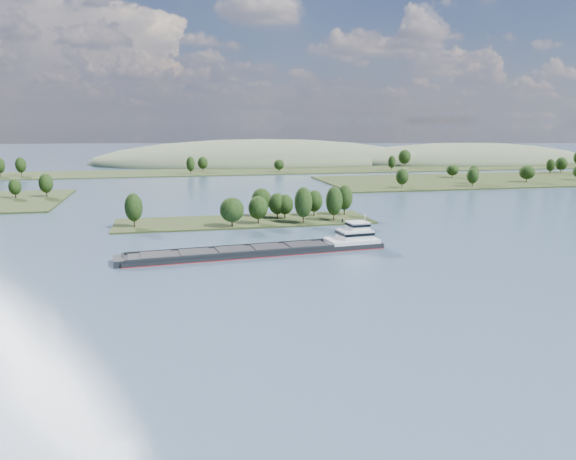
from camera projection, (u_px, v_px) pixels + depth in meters
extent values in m
plane|color=#3E526B|center=(273.00, 257.00, 163.52)|extent=(1800.00, 1800.00, 0.00)
cube|color=#253115|center=(245.00, 222.00, 221.06)|extent=(100.00, 30.00, 1.20)
cylinder|color=black|center=(303.00, 217.00, 214.77)|extent=(0.50, 0.50, 4.57)
ellipsoid|color=black|center=(303.00, 202.00, 213.66)|extent=(6.98, 6.98, 11.76)
cylinder|color=black|center=(261.00, 211.00, 231.60)|extent=(0.50, 0.50, 3.76)
ellipsoid|color=black|center=(261.00, 200.00, 230.68)|extent=(8.27, 8.27, 9.68)
cylinder|color=black|center=(258.00, 219.00, 214.26)|extent=(0.50, 0.50, 3.45)
ellipsoid|color=black|center=(258.00, 208.00, 213.42)|extent=(7.62, 7.62, 8.86)
cylinder|color=black|center=(277.00, 214.00, 225.53)|extent=(0.50, 0.50, 3.37)
ellipsoid|color=black|center=(277.00, 204.00, 224.71)|extent=(6.87, 6.87, 8.68)
cylinder|color=black|center=(232.00, 222.00, 207.80)|extent=(0.50, 0.50, 3.58)
ellipsoid|color=black|center=(232.00, 210.00, 206.93)|extent=(9.02, 9.02, 9.22)
cylinder|color=black|center=(134.00, 221.00, 207.24)|extent=(0.50, 0.50, 4.14)
ellipsoid|color=black|center=(134.00, 207.00, 206.24)|extent=(6.59, 6.59, 10.63)
cylinder|color=black|center=(285.00, 214.00, 225.67)|extent=(0.50, 0.50, 3.19)
ellipsoid|color=black|center=(285.00, 204.00, 224.90)|extent=(6.83, 6.83, 8.19)
cylinder|color=black|center=(344.00, 210.00, 234.03)|extent=(0.50, 0.50, 4.11)
ellipsoid|color=black|center=(345.00, 197.00, 233.03)|extent=(6.73, 6.73, 10.58)
cylinder|color=black|center=(334.00, 215.00, 220.59)|extent=(0.50, 0.50, 4.39)
ellipsoid|color=black|center=(334.00, 201.00, 219.53)|extent=(6.70, 6.70, 11.30)
cylinder|color=black|center=(314.00, 212.00, 231.29)|extent=(0.50, 0.50, 3.51)
ellipsoid|color=black|center=(314.00, 201.00, 230.43)|extent=(6.97, 6.97, 9.03)
cylinder|color=black|center=(47.00, 193.00, 288.69)|extent=(0.50, 0.50, 3.90)
ellipsoid|color=black|center=(46.00, 183.00, 287.74)|extent=(7.15, 7.15, 10.03)
cylinder|color=black|center=(16.00, 195.00, 283.68)|extent=(0.50, 0.50, 3.19)
ellipsoid|color=black|center=(15.00, 187.00, 282.90)|extent=(6.18, 6.18, 8.19)
cube|color=#253115|center=(553.00, 179.00, 384.27)|extent=(320.00, 90.00, 1.60)
cylinder|color=black|center=(402.00, 184.00, 327.47)|extent=(0.50, 0.50, 3.67)
ellipsoid|color=black|center=(402.00, 177.00, 326.58)|extent=(7.51, 7.51, 9.44)
cylinder|color=black|center=(561.00, 170.00, 421.84)|extent=(0.50, 0.50, 3.82)
ellipsoid|color=black|center=(561.00, 164.00, 420.91)|extent=(8.64, 8.64, 9.82)
cylinder|color=black|center=(527.00, 179.00, 357.86)|extent=(0.50, 0.50, 3.49)
ellipsoid|color=black|center=(527.00, 172.00, 357.01)|extent=(9.80, 9.80, 8.98)
cylinder|color=black|center=(472.00, 183.00, 333.89)|extent=(0.50, 0.50, 3.62)
ellipsoid|color=black|center=(473.00, 176.00, 333.01)|extent=(7.10, 7.10, 9.31)
cylinder|color=black|center=(473.00, 181.00, 348.21)|extent=(0.50, 0.50, 3.71)
ellipsoid|color=black|center=(474.00, 173.00, 347.30)|extent=(6.60, 6.60, 9.55)
cylinder|color=black|center=(452.00, 175.00, 385.86)|extent=(0.50, 0.50, 2.94)
ellipsoid|color=black|center=(453.00, 170.00, 385.15)|extent=(8.52, 8.52, 7.56)
cylinder|color=black|center=(550.00, 171.00, 414.39)|extent=(0.50, 0.50, 3.58)
ellipsoid|color=black|center=(551.00, 165.00, 413.52)|extent=(6.34, 6.34, 9.21)
cube|color=#253115|center=(205.00, 173.00, 432.03)|extent=(900.00, 60.00, 1.20)
cylinder|color=black|center=(1.00, 173.00, 398.81)|extent=(0.50, 0.50, 4.21)
ellipsoid|color=black|center=(0.00, 165.00, 397.78)|extent=(6.31, 6.31, 10.82)
cylinder|color=black|center=(392.00, 168.00, 442.39)|extent=(0.50, 0.50, 3.91)
ellipsoid|color=black|center=(392.00, 162.00, 441.44)|extent=(5.93, 5.93, 10.05)
cylinder|color=black|center=(203.00, 169.00, 434.93)|extent=(0.50, 0.50, 3.75)
ellipsoid|color=black|center=(203.00, 163.00, 434.01)|extent=(7.88, 7.88, 9.65)
cylinder|color=black|center=(404.00, 164.00, 480.72)|extent=(0.50, 0.50, 4.74)
ellipsoid|color=black|center=(405.00, 157.00, 479.57)|extent=(10.66, 10.66, 12.19)
cylinder|color=black|center=(21.00, 173.00, 400.55)|extent=(0.50, 0.50, 4.35)
ellipsoid|color=black|center=(21.00, 165.00, 399.49)|extent=(7.49, 7.49, 11.18)
cylinder|color=black|center=(279.00, 170.00, 432.38)|extent=(0.50, 0.50, 3.11)
ellipsoid|color=black|center=(279.00, 165.00, 431.63)|extent=(8.02, 8.02, 8.00)
cylinder|color=black|center=(191.00, 171.00, 412.96)|extent=(0.50, 0.50, 4.22)
ellipsoid|color=black|center=(191.00, 164.00, 411.93)|extent=(6.24, 6.24, 10.86)
ellipsoid|color=#4D5D3F|center=(465.00, 161.00, 553.57)|extent=(260.00, 140.00, 36.00)
ellipsoid|color=#4D5D3F|center=(260.00, 162.00, 540.48)|extent=(320.00, 160.00, 44.00)
cube|color=black|center=(258.00, 252.00, 167.71)|extent=(79.55, 17.79, 2.17)
cube|color=maroon|center=(258.00, 254.00, 167.80)|extent=(79.77, 18.01, 0.25)
cube|color=black|center=(229.00, 246.00, 169.55)|extent=(60.92, 6.57, 0.79)
cube|color=black|center=(236.00, 253.00, 160.53)|extent=(60.92, 6.57, 0.79)
cube|color=black|center=(232.00, 250.00, 165.07)|extent=(59.81, 14.81, 0.30)
cube|color=black|center=(157.00, 255.00, 158.39)|extent=(9.65, 8.95, 0.35)
cube|color=black|center=(195.00, 252.00, 161.70)|extent=(9.65, 8.95, 0.35)
cube|color=black|center=(232.00, 249.00, 165.01)|extent=(9.65, 8.95, 0.35)
cube|color=black|center=(267.00, 247.00, 168.32)|extent=(9.65, 8.95, 0.35)
cube|color=black|center=(301.00, 244.00, 171.63)|extent=(9.65, 8.95, 0.35)
cube|color=black|center=(119.00, 261.00, 155.45)|extent=(3.84, 9.14, 1.97)
cylinder|color=black|center=(122.00, 256.00, 155.48)|extent=(0.26, 0.26, 2.17)
cube|color=silver|center=(352.00, 240.00, 176.72)|extent=(16.67, 11.02, 1.18)
cube|color=silver|center=(355.00, 234.00, 176.65)|extent=(10.62, 8.85, 2.96)
cube|color=black|center=(355.00, 233.00, 176.57)|extent=(10.83, 9.07, 0.89)
cube|color=silver|center=(358.00, 226.00, 176.46)|extent=(6.49, 6.49, 2.17)
cube|color=black|center=(358.00, 225.00, 176.38)|extent=(6.71, 6.71, 0.79)
cube|color=silver|center=(358.00, 222.00, 176.23)|extent=(6.92, 6.92, 0.20)
cylinder|color=silver|center=(365.00, 218.00, 176.76)|extent=(0.22, 0.22, 2.57)
cylinder|color=black|center=(342.00, 221.00, 177.75)|extent=(0.54, 0.54, 1.18)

